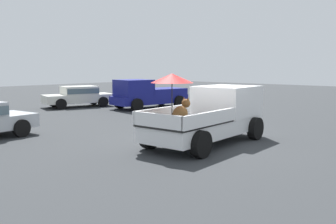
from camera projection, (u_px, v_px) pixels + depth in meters
ground_plane at (205, 144)px, 12.71m from camera, size 80.00×80.00×0.00m
pickup_truck_main at (212, 114)px, 12.91m from camera, size 5.15×2.48×2.40m
pickup_truck_red at (147, 94)px, 23.20m from camera, size 5.03×2.79×1.80m
parked_sedan_far at (79, 95)px, 24.03m from camera, size 4.62×2.92×1.33m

